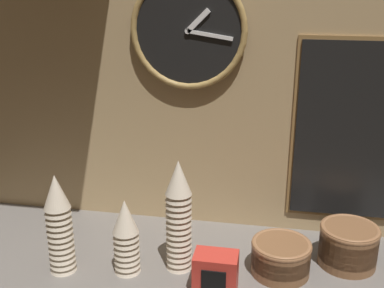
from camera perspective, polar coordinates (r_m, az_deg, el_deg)
The scene contains 10 objects.
ground_plane at distance 1.52m, azimuth -2.93°, elevation -13.97°, with size 1.60×0.56×0.04m, color slate.
wall_tiled_back at distance 1.55m, azimuth -1.02°, elevation 8.67°, with size 1.60×0.03×1.05m.
cup_stack_center_right at distance 1.38m, azimuth -1.58°, elevation -8.52°, with size 0.08×0.08×0.34m.
cup_stack_center_left at distance 1.43m, azimuth -15.48°, elevation -9.13°, with size 0.08×0.08×0.30m.
cup_stack_center at distance 1.40m, azimuth -7.83°, elevation -10.82°, with size 0.08×0.08×0.23m.
bowl_stack_far_right at distance 1.52m, azimuth 18.04°, elevation -11.23°, with size 0.17×0.17×0.12m.
bowl_stack_right at distance 1.44m, azimuth 10.48°, elevation -12.94°, with size 0.17×0.17×0.10m.
wall_clock at distance 1.50m, azimuth -0.44°, elevation 13.28°, with size 0.36×0.03×0.36m.
menu_board at distance 1.56m, azimuth 19.13°, elevation 1.26°, with size 0.40×0.01×0.58m.
napkin_dispenser at distance 1.34m, azimuth 2.82°, elevation -15.00°, with size 0.12×0.08×0.11m.
Camera 1 is at (0.30, -1.23, 0.82)m, focal length 45.00 mm.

